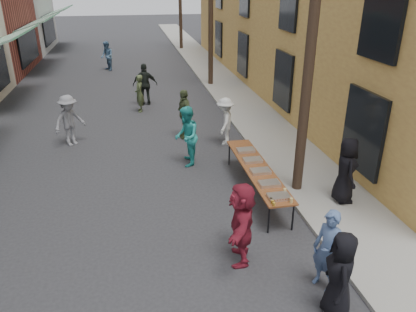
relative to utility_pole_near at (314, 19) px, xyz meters
name	(u,v)px	position (x,y,z in m)	size (l,w,h in m)	color
ground	(144,287)	(-4.30, -3.00, -4.50)	(120.00, 120.00, 0.00)	#28282B
sidewalk	(223,84)	(0.70, 12.00, -4.45)	(2.20, 60.00, 0.10)	gray
utility_pole_near	(314,19)	(0.00, 0.00, 0.00)	(0.26, 0.26, 9.00)	#2D2116
serving_table	(257,169)	(-1.12, 0.12, -3.79)	(0.70, 4.00, 0.75)	brown
catering_tray_sausage	(279,197)	(-1.12, -1.53, -3.71)	(0.50, 0.33, 0.08)	maroon
catering_tray_foil_b	(269,184)	(-1.12, -0.88, -3.71)	(0.50, 0.33, 0.08)	#B2B2B7
catering_tray_buns	(261,171)	(-1.12, -0.18, -3.71)	(0.50, 0.33, 0.08)	tan
catering_tray_foil_d	(253,160)	(-1.12, 0.52, -3.71)	(0.50, 0.33, 0.08)	#B2B2B7
catering_tray_buns_end	(246,150)	(-1.12, 1.22, -3.71)	(0.50, 0.33, 0.08)	tan
condiment_jar_a	(274,204)	(-1.34, -1.83, -3.71)	(0.07, 0.07, 0.08)	#A57F26
condiment_jar_b	(272,202)	(-1.34, -1.73, -3.71)	(0.07, 0.07, 0.08)	#A57F26
condiment_jar_c	(271,200)	(-1.34, -1.63, -3.71)	(0.07, 0.07, 0.08)	#A57F26
cup_stack	(291,200)	(-0.92, -1.78, -3.69)	(0.08, 0.08, 0.12)	tan
guest_front_a	(340,275)	(-1.05, -4.28, -3.69)	(0.80, 0.52, 1.63)	black
guest_front_b	(328,251)	(-0.95, -3.63, -3.68)	(0.60, 0.39, 1.63)	#48608C
guest_front_c	(186,137)	(-2.70, 2.28, -3.57)	(0.90, 0.70, 1.86)	teal
guest_front_d	(225,121)	(-1.15, 3.73, -3.68)	(1.07, 0.61, 1.65)	silver
guest_front_e	(184,114)	(-2.44, 4.63, -3.61)	(1.04, 0.43, 1.77)	#45522F
guest_queue_back	(242,223)	(-2.29, -2.56, -3.62)	(1.64, 0.52, 1.77)	maroon
server	(346,170)	(0.87, -0.86, -3.54)	(0.84, 0.55, 1.72)	black
passerby_left	(69,120)	(-6.40, 4.66, -3.62)	(1.14, 0.66, 1.77)	gray
passerby_mid	(145,84)	(-3.60, 9.03, -3.56)	(1.10, 0.46, 1.88)	black
passerby_right	(139,94)	(-3.91, 8.05, -3.70)	(0.58, 0.38, 1.59)	#455330
passerby_far	(107,56)	(-5.54, 16.95, -3.61)	(0.86, 0.67, 1.78)	#4F7498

